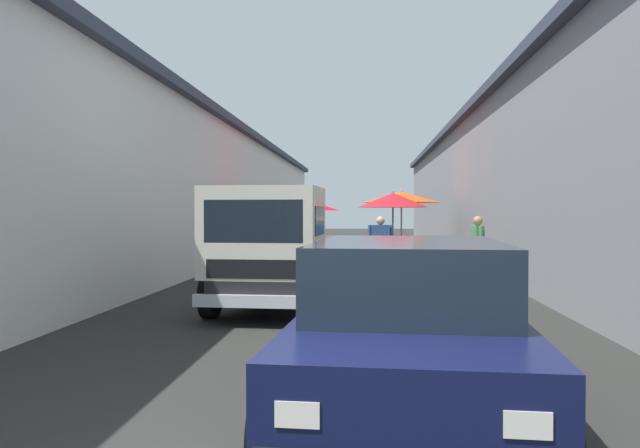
# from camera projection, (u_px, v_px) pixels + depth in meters

# --- Properties ---
(ground) EXTENTS (90.00, 90.00, 0.00)m
(ground) POSITION_uv_depth(u_px,v_px,m) (345.00, 274.00, 17.11)
(ground) COLOR #282826
(building_left_whitewash) EXTENTS (49.80, 7.50, 4.71)m
(building_left_whitewash) POSITION_uv_depth(u_px,v_px,m) (116.00, 190.00, 19.86)
(building_left_whitewash) COLOR silver
(building_left_whitewash) RESTS_ON ground
(building_right_concrete) EXTENTS (49.80, 7.50, 4.98)m
(building_right_concrete) POSITION_uv_depth(u_px,v_px,m) (593.00, 185.00, 18.75)
(building_right_concrete) COLOR gray
(building_right_concrete) RESTS_ON ground
(fruit_stall_mid_lane) EXTENTS (2.22, 2.22, 2.35)m
(fruit_stall_mid_lane) POSITION_uv_depth(u_px,v_px,m) (393.00, 209.00, 19.49)
(fruit_stall_mid_lane) COLOR #9E9EA3
(fruit_stall_mid_lane) RESTS_ON ground
(fruit_stall_far_left) EXTENTS (2.70, 2.70, 2.47)m
(fruit_stall_far_left) POSITION_uv_depth(u_px,v_px,m) (402.00, 204.00, 22.13)
(fruit_stall_far_left) COLOR #9E9EA3
(fruit_stall_far_left) RESTS_ON ground
(fruit_stall_far_right) EXTENTS (2.46, 2.46, 2.19)m
(fruit_stall_far_right) POSITION_uv_depth(u_px,v_px,m) (301.00, 212.00, 19.47)
(fruit_stall_far_right) COLOR #9E9EA3
(fruit_stall_far_right) RESTS_ON ground
(hatchback_car) EXTENTS (4.01, 2.12, 1.45)m
(hatchback_car) POSITION_uv_depth(u_px,v_px,m) (409.00, 328.00, 5.18)
(hatchback_car) COLOR #0F1438
(hatchback_car) RESTS_ON ground
(delivery_truck) EXTENTS (5.00, 2.16, 2.08)m
(delivery_truck) POSITION_uv_depth(u_px,v_px,m) (273.00, 251.00, 10.54)
(delivery_truck) COLOR black
(delivery_truck) RESTS_ON ground
(vendor_by_crates) EXTENTS (0.64, 0.24, 1.59)m
(vendor_by_crates) POSITION_uv_depth(u_px,v_px,m) (478.00, 246.00, 14.21)
(vendor_by_crates) COLOR #232328
(vendor_by_crates) RESTS_ON ground
(vendor_in_shade) EXTENTS (0.25, 0.63, 1.58)m
(vendor_in_shade) POSITION_uv_depth(u_px,v_px,m) (380.00, 243.00, 15.71)
(vendor_in_shade) COLOR #232328
(vendor_in_shade) RESTS_ON ground
(parked_scooter) EXTENTS (1.69, 0.36, 1.14)m
(parked_scooter) POSITION_uv_depth(u_px,v_px,m) (440.00, 279.00, 11.66)
(parked_scooter) COLOR black
(parked_scooter) RESTS_ON ground
(plastic_stool) EXTENTS (0.30, 0.30, 0.43)m
(plastic_stool) POSITION_uv_depth(u_px,v_px,m) (387.00, 269.00, 14.91)
(plastic_stool) COLOR #1E8C3F
(plastic_stool) RESTS_ON ground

